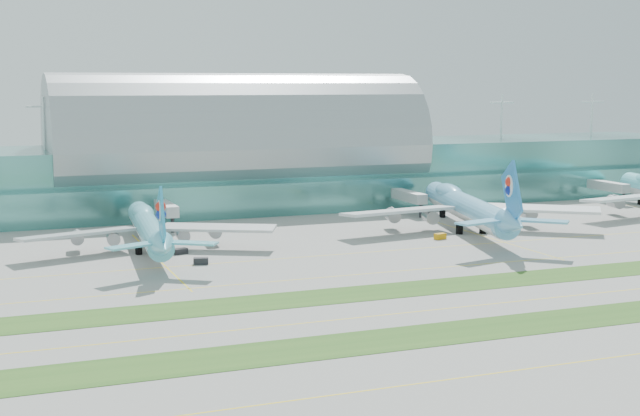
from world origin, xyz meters
name	(u,v)px	position (x,y,z in m)	size (l,w,h in m)	color
ground	(422,291)	(0.00, 0.00, 0.00)	(700.00, 700.00, 0.00)	gray
terminal	(238,163)	(0.01, 128.79, 14.23)	(340.00, 69.10, 36.00)	#3D7A75
grass_strip_near	(502,327)	(0.00, -28.00, 0.04)	(420.00, 12.00, 0.08)	#2D591E
grass_strip_far	(418,288)	(0.00, 2.00, 0.04)	(420.00, 12.00, 0.08)	#2D591E
taxiline_a	(578,362)	(0.00, -48.00, 0.01)	(420.00, 0.35, 0.01)	yellow
taxiline_b	(459,307)	(0.00, -14.00, 0.01)	(420.00, 0.35, 0.01)	yellow
taxiline_c	(383,272)	(0.00, 18.00, 0.01)	(420.00, 0.35, 0.01)	yellow
taxiline_d	(343,254)	(0.00, 40.00, 0.01)	(420.00, 0.35, 0.01)	yellow
airliner_b	(149,227)	(-41.82, 60.58, 5.88)	(60.82, 69.31, 19.07)	#60C1D4
airliner_c	(467,206)	(44.23, 58.83, 6.91)	(69.58, 80.31, 22.39)	#67B8E4
gse_c	(180,251)	(-35.70, 53.90, 0.65)	(3.30, 1.73, 1.31)	black
gse_d	(201,261)	(-34.03, 40.35, 0.75)	(3.28, 1.80, 1.49)	black
gse_e	(440,236)	(31.15, 49.61, 0.75)	(3.05, 1.53, 1.51)	orange
gse_f	(511,229)	(55.16, 53.63, 0.64)	(2.96, 1.73, 1.28)	black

